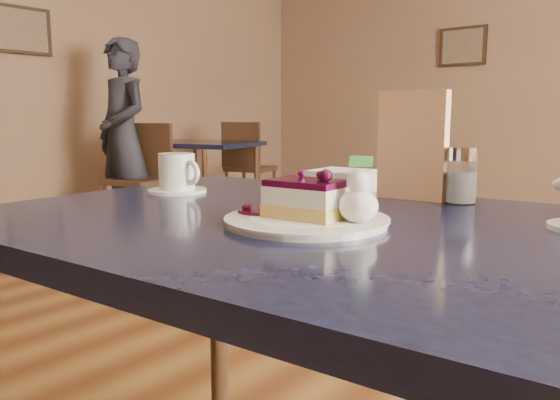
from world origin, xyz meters
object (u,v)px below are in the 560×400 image
Objects in this scene: bg_table_far_left at (201,214)px; dessert_plate at (307,221)px; cheesecake_slice at (307,199)px; patron at (123,137)px; main_table at (322,266)px; coffee_set at (178,175)px.

dessert_plate is at bearing -54.02° from bg_table_far_left.
cheesecake_slice reaches higher than bg_table_far_left.
dessert_plate is 0.17× the size of patron.
patron is at bearing 146.12° from main_table.
main_table is at bearing 90.00° from cheesecake_slice.
coffee_set is (-0.47, 0.12, 0.04)m from dessert_plate.
cheesecake_slice is 0.48m from coffee_set.
dessert_plate is (0.00, -0.05, 0.09)m from main_table.
patron is at bearing 147.67° from coffee_set.
main_table is at bearing -22.49° from patron.
bg_table_far_left is (-3.22, 2.66, -0.73)m from dessert_plate.
dessert_plate is 1.82× the size of coffee_set.
coffee_set is 0.09× the size of patron.
bg_table_far_left is (-3.22, 2.60, -0.65)m from main_table.
coffee_set is at bearing 166.22° from dessert_plate.
patron is (-3.35, 1.89, 0.09)m from main_table.
coffee_set is 0.08× the size of bg_table_far_left.
patron is at bearing 145.47° from cheesecake_slice.
bg_table_far_left is 1.03m from patron.
dessert_plate is 4.24m from bg_table_far_left.
coffee_set reaches higher than cheesecake_slice.
dessert_plate is 0.04m from cheesecake_slice.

